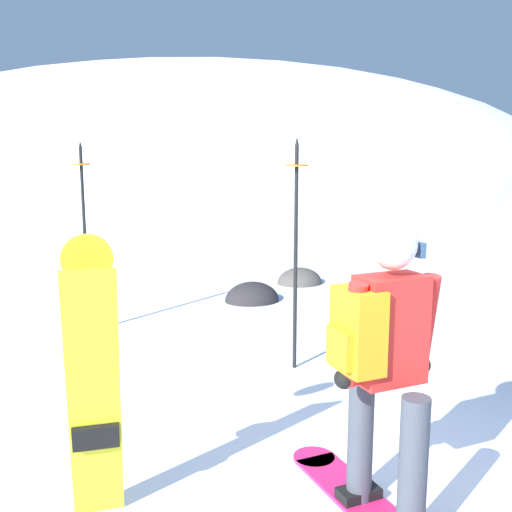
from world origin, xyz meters
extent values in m
plane|color=white|center=(0.00, 0.00, 0.00)|extent=(300.00, 300.00, 0.00)
ellipsoid|color=white|center=(4.67, 30.29, 0.00)|extent=(38.13, 34.31, 12.56)
cylinder|color=#D11E5B|center=(-0.27, 0.48, 0.01)|extent=(0.28, 0.28, 0.02)
cube|color=black|center=(-0.19, -0.05, 0.05)|extent=(0.27, 0.18, 0.06)
cylinder|color=#3D424C|center=(-0.19, -0.05, 0.43)|extent=(0.15, 0.15, 0.82)
cylinder|color=#3D424C|center=(-0.12, -0.52, 0.43)|extent=(0.15, 0.15, 0.82)
cube|color=red|center=(-0.15, -0.29, 1.13)|extent=(0.39, 0.27, 0.58)
cylinder|color=red|center=(-0.38, -0.32, 1.13)|extent=(0.13, 0.19, 0.57)
cylinder|color=red|center=(0.07, -0.25, 1.13)|extent=(0.13, 0.19, 0.57)
sphere|color=black|center=(-0.41, -0.28, 0.88)|extent=(0.11, 0.11, 0.11)
sphere|color=black|center=(0.09, -0.21, 0.88)|extent=(0.11, 0.11, 0.11)
cube|color=orange|center=(-0.35, -0.32, 1.15)|extent=(0.22, 0.30, 0.44)
cube|color=orange|center=(-0.45, -0.33, 1.07)|extent=(0.09, 0.21, 0.20)
sphere|color=beige|center=(-0.15, -0.29, 1.56)|extent=(0.21, 0.21, 0.21)
sphere|color=silver|center=(-0.15, -0.29, 1.59)|extent=(0.25, 0.25, 0.25)
cube|color=navy|center=(-0.03, -0.27, 1.56)|extent=(0.05, 0.17, 0.08)
cube|color=yellow|center=(-1.68, 0.12, 0.74)|extent=(0.28, 0.33, 1.49)
cylinder|color=yellow|center=(-1.68, 0.27, 1.49)|extent=(0.28, 0.08, 0.28)
cube|color=black|center=(-1.68, 0.15, 0.96)|extent=(0.25, 0.10, 0.15)
cube|color=black|center=(-1.68, 0.15, 0.52)|extent=(0.25, 0.10, 0.15)
cylinder|color=black|center=(0.17, 2.17, 1.05)|extent=(0.04, 0.04, 2.09)
cylinder|color=orange|center=(0.17, 2.17, 1.91)|extent=(0.20, 0.20, 0.02)
cone|color=black|center=(0.17, 2.17, 2.13)|extent=(0.04, 0.04, 0.08)
cylinder|color=black|center=(-1.71, 3.89, 1.03)|extent=(0.04, 0.04, 2.07)
cylinder|color=orange|center=(-1.71, 3.89, 1.89)|extent=(0.20, 0.20, 0.02)
cone|color=black|center=(-1.71, 3.89, 2.11)|extent=(0.04, 0.04, 0.08)
ellipsoid|color=#4C4742|center=(1.43, 5.58, 0.00)|extent=(0.69, 0.59, 0.49)
ellipsoid|color=#282628|center=(0.44, 4.74, 0.00)|extent=(0.74, 0.63, 0.52)
camera|label=1|loc=(-1.67, -3.11, 2.09)|focal=43.10mm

